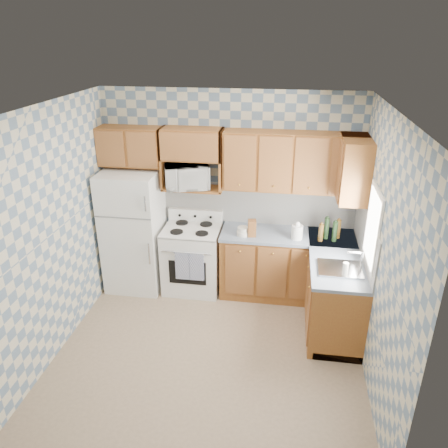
{
  "coord_description": "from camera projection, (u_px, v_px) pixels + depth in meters",
  "views": [
    {
      "loc": [
        0.76,
        -3.92,
        3.36
      ],
      "look_at": [
        0.05,
        0.75,
        1.25
      ],
      "focal_mm": 35.0,
      "sensor_mm": 36.0,
      "label": 1
    }
  ],
  "objects": [
    {
      "name": "backsplash_right",
      "position": [
        365.0,
        235.0,
        5.02
      ],
      "size": [
        0.02,
        1.6,
        0.56
      ],
      "primitive_type": "cube",
      "color": "white",
      "rests_on": "right_wall"
    },
    {
      "name": "bottle_1",
      "position": [
        335.0,
        231.0,
        5.45
      ],
      "size": [
        0.06,
        0.06,
        0.27
      ],
      "primitive_type": "cylinder",
      "color": "black",
      "rests_on": "countertop_back"
    },
    {
      "name": "soap_bottle",
      "position": [
        345.0,
        270.0,
        4.68
      ],
      "size": [
        0.06,
        0.06,
        0.17
      ],
      "primitive_type": "cylinder",
      "color": "beige",
      "rests_on": "countertop_right"
    },
    {
      "name": "knife_block",
      "position": [
        252.0,
        228.0,
        5.6
      ],
      "size": [
        0.12,
        0.12,
        0.22
      ],
      "primitive_type": "cube",
      "rotation": [
        0.0,
        0.0,
        0.17
      ],
      "color": "brown",
      "rests_on": "countertop_back"
    },
    {
      "name": "bottle_2",
      "position": [
        338.0,
        229.0,
        5.54
      ],
      "size": [
        0.06,
        0.06,
        0.25
      ],
      "primitive_type": "cylinder",
      "color": "#4D3513",
      "rests_on": "countertop_back"
    },
    {
      "name": "dish_towel_right",
      "position": [
        197.0,
        267.0,
        5.69
      ],
      "size": [
        0.19,
        0.02,
        0.4
      ],
      "primitive_type": "cube",
      "color": "navy",
      "rests_on": "stove_body"
    },
    {
      "name": "microwave",
      "position": [
        187.0,
        176.0,
        5.7
      ],
      "size": [
        0.66,
        0.54,
        0.31
      ],
      "primitive_type": "imported",
      "rotation": [
        0.0,
        0.0,
        0.32
      ],
      "color": "silver",
      "rests_on": "microwave_shelf"
    },
    {
      "name": "cooktop",
      "position": [
        192.0,
        229.0,
        5.86
      ],
      "size": [
        0.76,
        0.65,
        0.02
      ],
      "primitive_type": "cube",
      "color": "silver",
      "rests_on": "stove_body"
    },
    {
      "name": "upper_cabinets_back",
      "position": [
        294.0,
        162.0,
        5.45
      ],
      "size": [
        1.75,
        0.33,
        0.74
      ],
      "primitive_type": "cube",
      "color": "brown",
      "rests_on": "back_wall"
    },
    {
      "name": "refrigerator",
      "position": [
        134.0,
        231.0,
        5.98
      ],
      "size": [
        0.75,
        0.7,
        1.68
      ],
      "primitive_type": "cube",
      "color": "silver",
      "rests_on": "floor"
    },
    {
      "name": "base_cabinets_back",
      "position": [
        287.0,
        266.0,
        5.9
      ],
      "size": [
        1.75,
        0.6,
        0.88
      ],
      "primitive_type": "cube",
      "color": "brown",
      "rests_on": "floor"
    },
    {
      "name": "back_wall",
      "position": [
        230.0,
        192.0,
        5.91
      ],
      "size": [
        3.4,
        0.02,
        2.7
      ],
      "primitive_type": "cube",
      "color": "slate",
      "rests_on": "ground"
    },
    {
      "name": "upper_cabinets_right",
      "position": [
        354.0,
        169.0,
        5.18
      ],
      "size": [
        0.33,
        0.7,
        0.74
      ],
      "primitive_type": "cube",
      "color": "brown",
      "rests_on": "right_wall"
    },
    {
      "name": "backsplash_back",
      "position": [
        259.0,
        204.0,
        5.91
      ],
      "size": [
        2.6,
        0.02,
        0.56
      ],
      "primitive_type": "cube",
      "color": "white",
      "rests_on": "back_wall"
    },
    {
      "name": "countertop_right",
      "position": [
        336.0,
        256.0,
        5.18
      ],
      "size": [
        0.63,
        1.6,
        0.04
      ],
      "primitive_type": "cube",
      "color": "slate",
      "rests_on": "base_cabinets_right"
    },
    {
      "name": "microwave_shelf",
      "position": [
        193.0,
        188.0,
        5.79
      ],
      "size": [
        0.8,
        0.33,
        0.03
      ],
      "primitive_type": "cube",
      "color": "brown",
      "rests_on": "back_wall"
    },
    {
      "name": "sink",
      "position": [
        340.0,
        269.0,
        4.85
      ],
      "size": [
        0.48,
        0.4,
        0.03
      ],
      "primitive_type": "cube",
      "color": "#B7B7BC",
      "rests_on": "countertop_right"
    },
    {
      "name": "upper_cabinets_fridge",
      "position": [
        130.0,
        146.0,
        5.69
      ],
      "size": [
        0.82,
        0.33,
        0.5
      ],
      "primitive_type": "cube",
      "color": "brown",
      "rests_on": "back_wall"
    },
    {
      "name": "floor",
      "position": [
        210.0,
        349.0,
        5.02
      ],
      "size": [
        3.4,
        3.4,
        0.0
      ],
      "primitive_type": "plane",
      "color": "#7C664F",
      "rests_on": "ground"
    },
    {
      "name": "window",
      "position": [
        373.0,
        228.0,
        4.6
      ],
      "size": [
        0.02,
        0.66,
        0.86
      ],
      "primitive_type": "cube",
      "color": "white",
      "rests_on": "right_wall"
    },
    {
      "name": "food_containers",
      "position": [
        243.0,
        231.0,
        5.65
      ],
      "size": [
        0.16,
        0.16,
        0.11
      ],
      "primitive_type": null,
      "color": "beige",
      "rests_on": "countertop_back"
    },
    {
      "name": "base_cabinets_right",
      "position": [
        333.0,
        289.0,
        5.37
      ],
      "size": [
        0.6,
        1.6,
        0.88
      ],
      "primitive_type": "cube",
      "color": "brown",
      "rests_on": "floor"
    },
    {
      "name": "electric_kettle",
      "position": [
        297.0,
        232.0,
        5.53
      ],
      "size": [
        0.14,
        0.14,
        0.18
      ],
      "primitive_type": "cylinder",
      "color": "silver",
      "rests_on": "countertop_back"
    },
    {
      "name": "dish_towel_left",
      "position": [
        182.0,
        266.0,
        5.71
      ],
      "size": [
        0.19,
        0.02,
        0.4
      ],
      "primitive_type": "cube",
      "color": "navy",
      "rests_on": "stove_body"
    },
    {
      "name": "backguard",
      "position": [
        196.0,
        215.0,
        6.07
      ],
      "size": [
        0.76,
        0.08,
        0.17
      ],
      "primitive_type": "cube",
      "color": "silver",
      "rests_on": "cooktop"
    },
    {
      "name": "bottle_0",
      "position": [
        326.0,
        228.0,
        5.52
      ],
      "size": [
        0.06,
        0.06,
        0.28
      ],
      "primitive_type": "cylinder",
      "color": "black",
      "rests_on": "countertop_back"
    },
    {
      "name": "right_wall",
      "position": [
        380.0,
        256.0,
        4.23
      ],
      "size": [
        0.02,
        3.2,
        2.7
      ],
      "primitive_type": "cube",
      "color": "slate",
      "rests_on": "ground"
    },
    {
      "name": "countertop_back",
      "position": [
        289.0,
        235.0,
        5.71
      ],
      "size": [
        1.77,
        0.63,
        0.04
      ],
      "primitive_type": "cube",
      "color": "slate",
      "rests_on": "base_cabinets_back"
    },
    {
      "name": "stove_body",
      "position": [
        193.0,
        259.0,
        6.05
      ],
      "size": [
        0.76,
        0.65,
        0.9
      ],
      "primitive_type": "cube",
      "color": "silver",
      "rests_on": "floor"
    },
    {
      "name": "bottle_3",
      "position": [
        321.0,
        233.0,
        5.47
      ],
      "size": [
        0.06,
        0.06,
        0.23
      ],
      "primitive_type": "cylinder",
      "color": "#4D3513",
      "rests_on": "countertop_back"
    }
  ]
}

